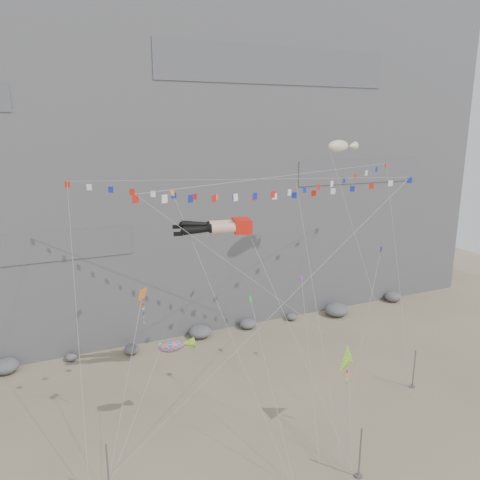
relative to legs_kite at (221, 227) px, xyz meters
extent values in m
plane|color=gray|center=(2.11, -4.72, -15.50)|extent=(120.00, 120.00, 0.00)
cube|color=slate|center=(2.11, 27.28, 9.50)|extent=(80.00, 28.00, 50.00)
cylinder|color=slate|center=(-11.07, -8.23, -13.44)|extent=(0.12, 0.12, 4.12)
cylinder|color=slate|center=(4.92, -13.03, -13.59)|extent=(0.12, 0.12, 3.83)
cylinder|color=slate|center=(16.63, -5.73, -13.63)|extent=(0.12, 0.12, 3.74)
cube|color=red|center=(1.72, -0.35, 0.02)|extent=(1.77, 2.17, 1.13)
cylinder|color=#E3A88E|center=(-0.02, -0.56, 0.02)|extent=(2.05, 1.22, 0.84)
sphere|color=black|center=(-0.96, -0.36, 0.02)|extent=(0.77, 0.77, 0.77)
cone|color=black|center=(-2.07, -0.12, -0.05)|extent=(2.39, 1.16, 0.78)
cube|color=black|center=(-3.56, 0.20, -0.31)|extent=(0.79, 0.48, 0.28)
cylinder|color=#E3A88E|center=(0.21, 0.55, 0.02)|extent=(2.05, 1.22, 0.84)
sphere|color=black|center=(-0.72, 0.75, 0.02)|extent=(0.77, 0.77, 0.77)
cone|color=black|center=(-1.83, 0.99, 0.13)|extent=(2.40, 1.16, 0.84)
cube|color=black|center=(-3.33, 1.30, 0.04)|extent=(0.79, 0.48, 0.28)
cylinder|color=gray|center=(3.29, -6.44, -7.72)|extent=(0.03, 0.03, 19.94)
cube|color=slate|center=(4.85, -12.54, -15.45)|extent=(0.16, 0.16, 0.10)
cylinder|color=gray|center=(-4.16, -1.77, -6.07)|extent=(0.03, 0.03, 27.40)
cylinder|color=gray|center=(11.38, -3.26, -5.74)|extent=(0.03, 0.03, 22.24)
cube|color=slate|center=(15.43, -6.86, -15.45)|extent=(0.16, 0.16, 0.10)
cylinder|color=gray|center=(-9.30, -5.49, -9.63)|extent=(0.03, 0.03, 13.46)
cylinder|color=gray|center=(-8.45, -5.82, -11.76)|extent=(0.03, 0.03, 10.84)
cylinder|color=gray|center=(5.39, -11.16, -12.27)|extent=(0.03, 0.03, 8.29)
cylinder|color=gray|center=(14.91, -0.51, -4.69)|extent=(0.03, 0.03, 23.81)
cube|color=slate|center=(15.47, -5.57, -15.45)|extent=(0.16, 0.16, 0.10)
cylinder|color=gray|center=(-1.40, -4.38, -6.44)|extent=(0.03, 0.03, 23.72)
cylinder|color=gray|center=(5.82, -4.90, -10.65)|extent=(0.03, 0.03, 16.25)
cube|color=slate|center=(3.15, -10.88, -15.45)|extent=(0.16, 0.16, 0.10)
cylinder|color=gray|center=(1.21, -6.79, -10.74)|extent=(0.03, 0.03, 14.14)
cylinder|color=gray|center=(6.80, -4.09, -6.43)|extent=(0.03, 0.03, 23.86)
cube|color=slate|center=(4.57, -11.56, -15.45)|extent=(0.16, 0.16, 0.10)
cylinder|color=gray|center=(9.64, -6.69, -8.97)|extent=(0.03, 0.03, 16.33)
cube|color=slate|center=(5.71, -9.72, -15.45)|extent=(0.16, 0.16, 0.10)
camera|label=1|loc=(-13.57, -34.86, 8.00)|focal=35.00mm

